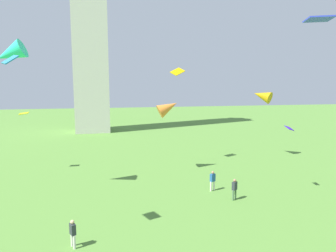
% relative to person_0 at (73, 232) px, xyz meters
% --- Properties ---
extents(person_0, '(0.42, 0.50, 1.68)m').
position_rel_person_0_xyz_m(person_0, '(0.00, 0.00, 0.00)').
color(person_0, silver).
rests_on(person_0, ground_plane).
extents(person_1, '(0.53, 0.48, 1.77)m').
position_rel_person_0_xyz_m(person_1, '(12.22, 4.74, 0.05)').
color(person_1, '#51754C').
rests_on(person_1, ground_plane).
extents(person_2, '(0.54, 0.45, 1.79)m').
position_rel_person_0_xyz_m(person_2, '(11.24, 7.13, 0.06)').
color(person_2, silver).
rests_on(person_2, ground_plane).
extents(kite_flying_0, '(0.53, 0.80, 0.41)m').
position_rel_person_0_xyz_m(kite_flying_0, '(17.33, 5.28, 4.76)').
color(kite_flying_0, '#3713B4').
extents(kite_flying_1, '(0.97, 0.70, 0.29)m').
position_rel_person_0_xyz_m(kite_flying_1, '(-6.27, 16.78, 5.43)').
color(kite_flying_1, '#AFBB13').
extents(kite_flying_2, '(1.13, 1.28, 0.61)m').
position_rel_person_0_xyz_m(kite_flying_2, '(-2.80, 0.49, 9.73)').
color(kite_flying_2, '#2580B9').
extents(kite_flying_5, '(2.75, 2.86, 2.03)m').
position_rel_person_0_xyz_m(kite_flying_5, '(21.59, 17.39, 7.05)').
color(kite_flying_5, '#B6860B').
extents(kite_flying_6, '(2.54, 1.53, 2.23)m').
position_rel_person_0_xyz_m(kite_flying_6, '(8.61, 13.65, 6.04)').
color(kite_flying_6, orange).
extents(kite_flying_7, '(2.77, 1.81, 2.30)m').
position_rel_person_0_xyz_m(kite_flying_7, '(-5.19, 9.35, 10.88)').
color(kite_flying_7, '#29E0B0').
extents(kite_flying_8, '(1.86, 1.49, 0.26)m').
position_rel_person_0_xyz_m(kite_flying_8, '(15.60, 0.34, 12.59)').
color(kite_flying_8, blue).
extents(kite_flying_9, '(1.79, 1.42, 1.02)m').
position_rel_person_0_xyz_m(kite_flying_9, '(10.35, 16.57, 9.90)').
color(kite_flying_9, '#DDA906').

